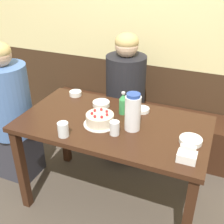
{
  "coord_description": "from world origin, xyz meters",
  "views": [
    {
      "loc": [
        0.66,
        -1.58,
        1.79
      ],
      "look_at": [
        -0.03,
        0.05,
        0.81
      ],
      "focal_mm": 45.0,
      "sensor_mm": 36.0,
      "label": 1
    }
  ],
  "objects_px": {
    "bench_seat": "(143,129)",
    "bowl_sauce_shallow": "(191,140)",
    "water_pitcher": "(133,112)",
    "bowl_side_dish": "(101,104)",
    "bowl_rice_small": "(76,93)",
    "bowl_soup_white": "(142,110)",
    "birthday_cake": "(100,119)",
    "person_teal_shirt": "(11,116)",
    "person_pale_blue_shirt": "(125,101)",
    "napkin_holder": "(187,155)",
    "glass_water_tall": "(115,128)",
    "glass_tumbler_short": "(63,129)",
    "soju_bottle": "(123,104)"
  },
  "relations": [
    {
      "from": "bench_seat",
      "to": "bowl_sauce_shallow",
      "type": "xyz_separation_m",
      "value": [
        0.55,
        -0.87,
        0.55
      ]
    },
    {
      "from": "water_pitcher",
      "to": "bowl_side_dish",
      "type": "relative_size",
      "value": 1.97
    },
    {
      "from": "bowl_rice_small",
      "to": "bowl_sauce_shallow",
      "type": "height_order",
      "value": "bowl_rice_small"
    },
    {
      "from": "bowl_soup_white",
      "to": "bowl_side_dish",
      "type": "relative_size",
      "value": 0.81
    },
    {
      "from": "birthday_cake",
      "to": "person_teal_shirt",
      "type": "xyz_separation_m",
      "value": [
        -0.86,
        0.06,
        -0.19
      ]
    },
    {
      "from": "birthday_cake",
      "to": "bowl_soup_white",
      "type": "bearing_deg",
      "value": 53.3
    },
    {
      "from": "bowl_side_dish",
      "to": "bowl_rice_small",
      "type": "bearing_deg",
      "value": 162.77
    },
    {
      "from": "person_pale_blue_shirt",
      "to": "water_pitcher",
      "type": "bearing_deg",
      "value": 23.82
    },
    {
      "from": "birthday_cake",
      "to": "napkin_holder",
      "type": "distance_m",
      "value": 0.65
    },
    {
      "from": "glass_water_tall",
      "to": "bowl_rice_small",
      "type": "bearing_deg",
      "value": 141.44
    },
    {
      "from": "bowl_rice_small",
      "to": "glass_tumbler_short",
      "type": "height_order",
      "value": "glass_tumbler_short"
    },
    {
      "from": "bowl_sauce_shallow",
      "to": "water_pitcher",
      "type": "bearing_deg",
      "value": 178.27
    },
    {
      "from": "napkin_holder",
      "to": "bowl_soup_white",
      "type": "height_order",
      "value": "napkin_holder"
    },
    {
      "from": "bowl_soup_white",
      "to": "person_pale_blue_shirt",
      "type": "bearing_deg",
      "value": 125.34
    },
    {
      "from": "bowl_rice_small",
      "to": "person_teal_shirt",
      "type": "distance_m",
      "value": 0.58
    },
    {
      "from": "bowl_soup_white",
      "to": "glass_tumbler_short",
      "type": "bearing_deg",
      "value": -126.02
    },
    {
      "from": "napkin_holder",
      "to": "glass_tumbler_short",
      "type": "distance_m",
      "value": 0.79
    },
    {
      "from": "bowl_sauce_shallow",
      "to": "person_pale_blue_shirt",
      "type": "distance_m",
      "value": 0.97
    },
    {
      "from": "napkin_holder",
      "to": "person_teal_shirt",
      "type": "relative_size",
      "value": 0.09
    },
    {
      "from": "soju_bottle",
      "to": "bowl_sauce_shallow",
      "type": "bearing_deg",
      "value": -19.73
    },
    {
      "from": "soju_bottle",
      "to": "glass_tumbler_short",
      "type": "bearing_deg",
      "value": -120.01
    },
    {
      "from": "person_teal_shirt",
      "to": "bowl_rice_small",
      "type": "bearing_deg",
      "value": 31.55
    },
    {
      "from": "soju_bottle",
      "to": "glass_tumbler_short",
      "type": "relative_size",
      "value": 1.8
    },
    {
      "from": "bench_seat",
      "to": "napkin_holder",
      "type": "bearing_deg",
      "value": -62.5
    },
    {
      "from": "person_pale_blue_shirt",
      "to": "person_teal_shirt",
      "type": "bearing_deg",
      "value": -51.55
    },
    {
      "from": "person_pale_blue_shirt",
      "to": "bowl_soup_white",
      "type": "bearing_deg",
      "value": 35.34
    },
    {
      "from": "glass_tumbler_short",
      "to": "soju_bottle",
      "type": "bearing_deg",
      "value": 59.99
    },
    {
      "from": "birthday_cake",
      "to": "person_teal_shirt",
      "type": "bearing_deg",
      "value": 176.31
    },
    {
      "from": "birthday_cake",
      "to": "soju_bottle",
      "type": "height_order",
      "value": "soju_bottle"
    },
    {
      "from": "birthday_cake",
      "to": "bowl_rice_small",
      "type": "height_order",
      "value": "birthday_cake"
    },
    {
      "from": "water_pitcher",
      "to": "bowl_side_dish",
      "type": "bearing_deg",
      "value": 146.02
    },
    {
      "from": "bowl_side_dish",
      "to": "glass_tumbler_short",
      "type": "xyz_separation_m",
      "value": [
        -0.05,
        -0.48,
        0.03
      ]
    },
    {
      "from": "glass_water_tall",
      "to": "bench_seat",
      "type": "bearing_deg",
      "value": 94.03
    },
    {
      "from": "soju_bottle",
      "to": "napkin_holder",
      "type": "height_order",
      "value": "soju_bottle"
    },
    {
      "from": "water_pitcher",
      "to": "bowl_soup_white",
      "type": "xyz_separation_m",
      "value": [
        -0.01,
        0.26,
        -0.11
      ]
    },
    {
      "from": "bowl_soup_white",
      "to": "glass_water_tall",
      "type": "height_order",
      "value": "glass_water_tall"
    },
    {
      "from": "bench_seat",
      "to": "person_pale_blue_shirt",
      "type": "distance_m",
      "value": 0.46
    },
    {
      "from": "person_pale_blue_shirt",
      "to": "bench_seat",
      "type": "bearing_deg",
      "value": 146.02
    },
    {
      "from": "bench_seat",
      "to": "napkin_holder",
      "type": "height_order",
      "value": "napkin_holder"
    },
    {
      "from": "napkin_holder",
      "to": "bowl_sauce_shallow",
      "type": "relative_size",
      "value": 0.76
    },
    {
      "from": "bench_seat",
      "to": "person_teal_shirt",
      "type": "height_order",
      "value": "person_teal_shirt"
    },
    {
      "from": "bowl_side_dish",
      "to": "person_teal_shirt",
      "type": "height_order",
      "value": "person_teal_shirt"
    },
    {
      "from": "soju_bottle",
      "to": "person_pale_blue_shirt",
      "type": "height_order",
      "value": "person_pale_blue_shirt"
    },
    {
      "from": "bench_seat",
      "to": "person_teal_shirt",
      "type": "relative_size",
      "value": 1.69
    },
    {
      "from": "bowl_rice_small",
      "to": "person_teal_shirt",
      "type": "height_order",
      "value": "person_teal_shirt"
    },
    {
      "from": "bowl_soup_white",
      "to": "glass_water_tall",
      "type": "relative_size",
      "value": 1.13
    },
    {
      "from": "bench_seat",
      "to": "bowl_rice_small",
      "type": "relative_size",
      "value": 20.5
    },
    {
      "from": "bowl_side_dish",
      "to": "bowl_soup_white",
      "type": "bearing_deg",
      "value": 5.95
    },
    {
      "from": "bench_seat",
      "to": "bowl_side_dish",
      "type": "bearing_deg",
      "value": -106.13
    },
    {
      "from": "bowl_rice_small",
      "to": "person_teal_shirt",
      "type": "xyz_separation_m",
      "value": [
        -0.47,
        -0.29,
        -0.17
      ]
    }
  ]
}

